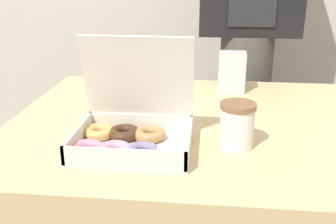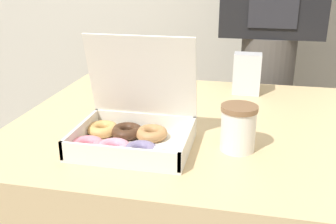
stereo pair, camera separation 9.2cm
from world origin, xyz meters
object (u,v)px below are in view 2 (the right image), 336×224
donut_box (131,131)px  napkin_holder (247,74)px  coffee_cup (238,128)px  person_customer (271,29)px

donut_box → napkin_holder: donut_box is taller
coffee_cup → napkin_holder: (0.01, 0.45, 0.01)m
coffee_cup → napkin_holder: bearing=89.1°
donut_box → coffee_cup: bearing=7.4°
person_customer → coffee_cup: bearing=-96.2°
donut_box → napkin_holder: (0.26, 0.49, 0.03)m
napkin_holder → coffee_cup: bearing=-90.9°
coffee_cup → napkin_holder: size_ratio=0.80×
donut_box → coffee_cup: size_ratio=2.70×
person_customer → napkin_holder: bearing=-103.2°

